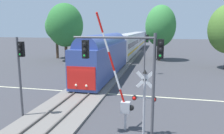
{
  "coord_description": "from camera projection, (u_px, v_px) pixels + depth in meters",
  "views": [
    {
      "loc": [
        6.93,
        -19.37,
        6.21
      ],
      "look_at": [
        1.9,
        3.37,
        2.0
      ],
      "focal_mm": 34.68,
      "sensor_mm": 36.0,
      "label": 1
    }
  ],
  "objects": [
    {
      "name": "crossing_gate_near",
      "position": [
        122.0,
        95.0,
        13.07
      ],
      "size": [
        2.35,
        0.4,
        7.14
      ],
      "color": "#B7B7BC",
      "rests_on": "ground"
    },
    {
      "name": "traffic_signal_far_side",
      "position": [
        146.0,
        47.0,
        28.61
      ],
      "size": [
        0.53,
        0.38,
        5.63
      ],
      "color": "#4C4C51",
      "rests_on": "ground"
    },
    {
      "name": "pine_left_background",
      "position": [
        56.0,
        27.0,
        43.9
      ],
      "size": [
        4.46,
        4.46,
        9.17
      ],
      "color": "#4C3828",
      "rests_on": "ground"
    },
    {
      "name": "elm_centre_background",
      "position": [
        161.0,
        26.0,
        40.95
      ],
      "size": [
        5.72,
        5.72,
        10.49
      ],
      "color": "#4C3828",
      "rests_on": "ground"
    },
    {
      "name": "crossing_signal_mast",
      "position": [
        144.0,
        96.0,
        12.21
      ],
      "size": [
        1.36,
        0.44,
        3.94
      ],
      "color": "#B2B2B7",
      "rests_on": "ground"
    },
    {
      "name": "traffic_signal_median",
      "position": [
        20.0,
        65.0,
        14.52
      ],
      "size": [
        0.53,
        0.38,
        5.62
      ],
      "color": "#4C4C51",
      "rests_on": "ground"
    },
    {
      "name": "road_centre_stripe",
      "position": [
        86.0,
        92.0,
        21.19
      ],
      "size": [
        44.0,
        0.2,
        0.01
      ],
      "color": "beige",
      "rests_on": "ground"
    },
    {
      "name": "ground_plane",
      "position": [
        86.0,
        92.0,
        21.19
      ],
      "size": [
        220.0,
        220.0,
        0.0
      ],
      "primitive_type": "plane",
      "color": "#3D3D42"
    },
    {
      "name": "traffic_signal_near_right",
      "position": [
        131.0,
        61.0,
        11.35
      ],
      "size": [
        4.82,
        0.38,
        5.97
      ],
      "color": "#4C4C51",
      "rests_on": "ground"
    },
    {
      "name": "commuter_train",
      "position": [
        127.0,
        44.0,
        46.63
      ],
      "size": [
        3.04,
        60.28,
        5.16
      ],
      "color": "#384C93",
      "rests_on": "railway_track"
    },
    {
      "name": "oak_behind_train",
      "position": [
        65.0,
        25.0,
        40.17
      ],
      "size": [
        6.68,
        6.68,
        10.73
      ],
      "color": "#4C3828",
      "rests_on": "ground"
    },
    {
      "name": "railway_track",
      "position": [
        86.0,
        91.0,
        21.18
      ],
      "size": [
        4.4,
        80.0,
        0.32
      ],
      "color": "slate",
      "rests_on": "ground"
    }
  ]
}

